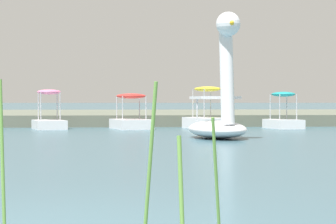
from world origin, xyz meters
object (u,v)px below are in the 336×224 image
swan_boat (219,110)px  pedal_boat_teal (283,117)px  pedal_boat_yellow (207,117)px  pedal_boat_pink (49,119)px  pedal_boat_red (131,118)px

swan_boat → pedal_boat_teal: (3.69, 6.91, -0.37)m
pedal_boat_yellow → pedal_boat_teal: bearing=-0.7°
pedal_boat_yellow → pedal_boat_teal: (3.05, -0.04, 0.00)m
swan_boat → pedal_boat_teal: swan_boat is taller
pedal_boat_pink → pedal_boat_red: size_ratio=0.91×
pedal_boat_teal → pedal_boat_yellow: bearing=179.3°
pedal_boat_red → pedal_boat_yellow: bearing=-0.9°
swan_boat → pedal_boat_yellow: size_ratio=1.39×
pedal_boat_pink → pedal_boat_red: 3.19m
swan_boat → pedal_boat_red: bearing=108.7°
pedal_boat_pink → pedal_boat_red: bearing=-0.5°
swan_boat → pedal_boat_pink: (-5.56, 7.02, -0.42)m
swan_boat → pedal_boat_yellow: bearing=84.7°
pedal_boat_red → pedal_boat_yellow: pedal_boat_yellow is taller
swan_boat → pedal_boat_teal: 7.84m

